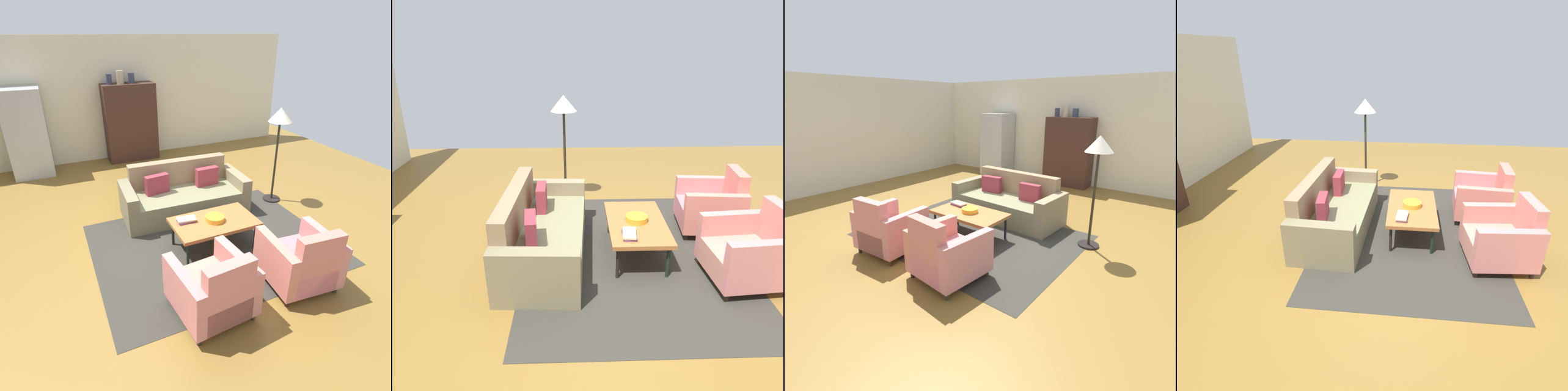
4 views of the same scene
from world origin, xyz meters
The scene contains 16 objects.
ground_plane centered at (0.00, 0.00, 0.00)m, with size 10.50×10.50×0.00m, color brown.
wall_back centered at (0.00, 4.19, 1.40)m, with size 8.75×0.12×2.80m, color beige.
wall_left centered at (-4.37, 0.00, 1.40)m, with size 0.12×8.38×2.80m, color beige.
area_rug centered at (0.20, -0.30, 0.00)m, with size 3.40×2.60×0.01m, color #33322B.
couch centered at (0.20, 0.84, 0.29)m, with size 2.14×0.99×0.86m.
coffee_table centered at (0.20, -0.35, 0.40)m, with size 1.20×0.70×0.44m.
armchair_left centered at (-0.40, -1.51, 0.34)m, with size 0.86×0.86×0.88m.
armchair_right centered at (0.79, -1.51, 0.34)m, with size 0.87×0.87×0.88m.
fruit_bowl centered at (0.21, -0.35, 0.47)m, with size 0.27×0.27×0.07m, color orange.
book_stack centered at (-0.17, -0.21, 0.46)m, with size 0.28×0.18×0.05m.
cabinet centered at (0.09, 3.85, 0.90)m, with size 1.20×0.51×1.80m.
vase_tall centered at (-0.31, 3.84, 1.91)m, with size 0.13×0.13×0.22m, color #33314F.
vase_round centered at (-0.06, 3.84, 1.94)m, with size 0.16×0.16×0.28m, color #BAA98E.
vase_small centered at (0.19, 3.84, 1.91)m, with size 0.15×0.15×0.22m, color #313A50.
refrigerator centered at (-2.17, 3.74, 0.93)m, with size 0.80×0.73×1.85m.
floor_lamp centered at (1.89, 0.56, 1.44)m, with size 0.40×0.40×1.72m.
Camera 3 is at (3.25, -3.89, 2.17)m, focal length 27.80 mm.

